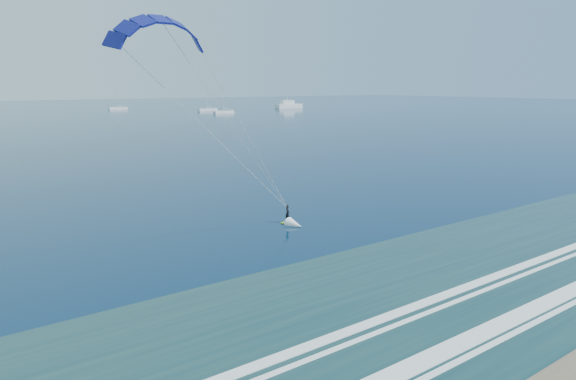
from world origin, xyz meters
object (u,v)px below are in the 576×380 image
at_px(motor_yacht, 289,105).
at_px(sailboat_3, 208,110).
at_px(kitesurfer_rig, 237,133).
at_px(sailboat_4, 224,112).
at_px(sailboat_2, 118,108).

relative_size(motor_yacht, sailboat_3, 1.21).
xyz_separation_m(kitesurfer_rig, sailboat_3, (93.65, 185.99, -7.89)).
distance_m(sailboat_3, sailboat_4, 23.75).
height_order(sailboat_2, sailboat_4, sailboat_4).
relative_size(motor_yacht, sailboat_2, 1.26).
relative_size(sailboat_3, sailboat_4, 1.04).
bearing_deg(sailboat_2, sailboat_3, -53.02).
height_order(kitesurfer_rig, sailboat_4, kitesurfer_rig).
height_order(motor_yacht, sailboat_3, sailboat_3).
distance_m(sailboat_2, sailboat_4, 67.07).
height_order(kitesurfer_rig, sailboat_2, kitesurfer_rig).
height_order(motor_yacht, sailboat_4, sailboat_4).
height_order(kitesurfer_rig, motor_yacht, kitesurfer_rig).
xyz_separation_m(motor_yacht, sailboat_3, (-48.70, -2.32, -0.96)).
relative_size(kitesurfer_rig, sailboat_2, 1.54).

